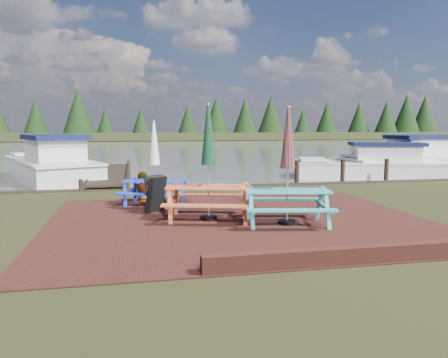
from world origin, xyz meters
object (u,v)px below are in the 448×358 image
jetty (110,174)px  person (142,172)px  picnic_table_red (209,181)px  chalkboard (156,194)px  picnic_table_blue (155,177)px  boat_jetty (51,166)px  boat_far (411,162)px  boat_near (371,167)px  picnic_table_teal (287,184)px

jetty → person: 7.22m
picnic_table_red → chalkboard: size_ratio=2.88×
picnic_table_red → picnic_table_blue: picnic_table_red is taller
boat_jetty → person: (3.88, -7.55, 0.42)m
boat_far → boat_near: bearing=100.2°
person → boat_near: bearing=-133.7°
boat_far → person: 14.80m
jetty → person: (1.29, -7.06, 0.79)m
picnic_table_blue → boat_far: size_ratio=0.33×
chalkboard → boat_far: (13.11, 7.94, -0.04)m
jetty → picnic_table_red: bearing=-74.5°
picnic_table_teal → boat_far: 14.35m
boat_jetty → boat_far: 17.34m
picnic_table_red → boat_far: size_ratio=0.38×
chalkboard → boat_far: 15.33m
boat_jetty → chalkboard: bearing=-87.7°
boat_jetty → person: size_ratio=4.62×
boat_jetty → boat_near: bearing=-30.0°
jetty → chalkboard: bearing=-79.7°
picnic_table_teal → picnic_table_red: 1.89m
jetty → boat_jetty: size_ratio=1.09×
picnic_table_red → chalkboard: picnic_table_red is taller
picnic_table_red → boat_jetty: bearing=132.4°
picnic_table_blue → picnic_table_red: bearing=-39.2°
picnic_table_blue → boat_jetty: picnic_table_blue is taller
chalkboard → jetty: chalkboard is taller
picnic_table_teal → boat_near: 12.04m
picnic_table_teal → person: picnic_table_teal is taller
picnic_table_red → picnic_table_blue: size_ratio=1.15×
chalkboard → boat_near: bearing=-3.4°
boat_jetty → picnic_table_teal: bearing=-80.1°
picnic_table_red → boat_near: 12.58m
boat_far → person: boat_far is taller
chalkboard → boat_far: bearing=-6.7°
picnic_table_teal → boat_jetty: size_ratio=0.32×
boat_jetty → picnic_table_blue: bearing=-85.1°
picnic_table_teal → boat_near: picnic_table_teal is taller
chalkboard → boat_near: (10.49, 7.20, -0.14)m
person → jetty: bearing=-60.4°
picnic_table_red → boat_jetty: picnic_table_red is taller
chalkboard → person: 1.79m
chalkboard → boat_near: boat_near is taller
boat_jetty → jetty: bearing=-32.7°
picnic_table_red → chalkboard: (-1.20, 1.27, -0.47)m
picnic_table_teal → boat_jetty: picnic_table_teal is taller
picnic_table_teal → picnic_table_blue: size_ratio=1.11×
boat_near → boat_far: size_ratio=1.00×
person → chalkboard: bearing=119.3°
chalkboard → boat_far: size_ratio=0.13×
picnic_table_red → boat_jetty: 11.84m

